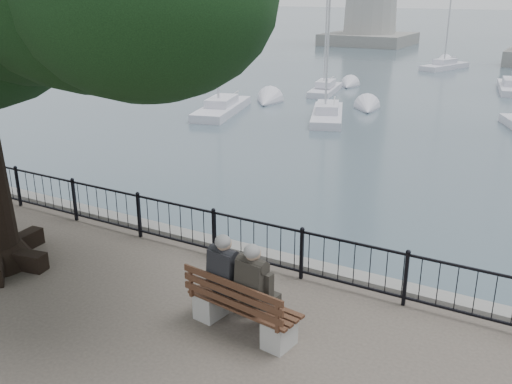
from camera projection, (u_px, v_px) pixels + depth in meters
The scene contains 10 objects.
harbor at pixel (268, 278), 12.07m from camera, with size 260.00×260.00×1.20m.
railing at pixel (256, 241), 11.30m from camera, with size 22.06×0.06×1.00m.
bench at pixel (242, 312), 9.19m from camera, with size 2.03×0.86×1.04m.
person_left at pixel (230, 282), 9.33m from camera, with size 0.52×0.86×1.65m.
person_right at pixel (258, 293), 9.00m from camera, with size 0.52×0.86×1.65m.
sailboat_a at pixel (222, 107), 30.63m from camera, with size 3.11×6.09×11.02m.
sailboat_b at pixel (327, 113), 29.10m from camera, with size 3.27×5.50×11.59m.
sailboat_e at pixel (325, 88), 36.56m from camera, with size 2.18×4.91×10.80m.
sailboat_f at pixel (512, 86), 37.16m from camera, with size 2.49×5.69×12.04m.
sailboat_h at pixel (445, 64), 47.62m from camera, with size 3.15×5.56×12.57m.
Camera 1 is at (5.08, -6.48, 5.27)m, focal length 40.00 mm.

